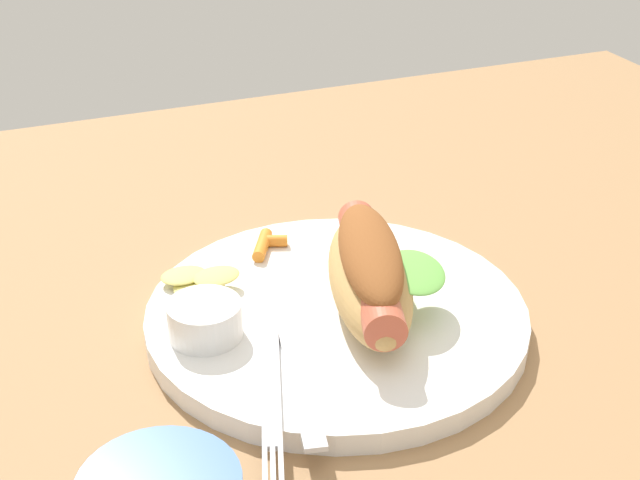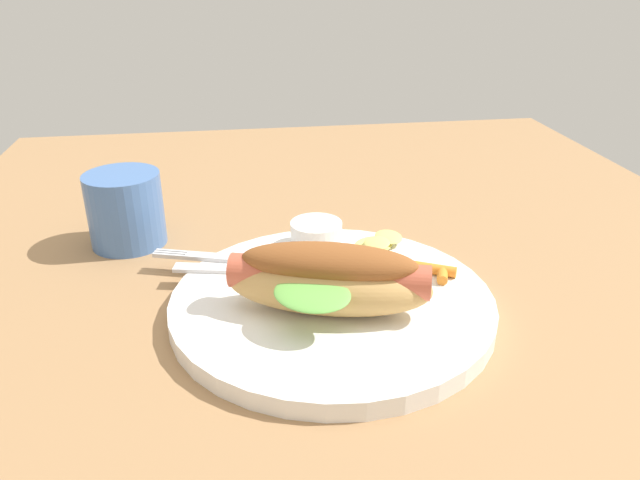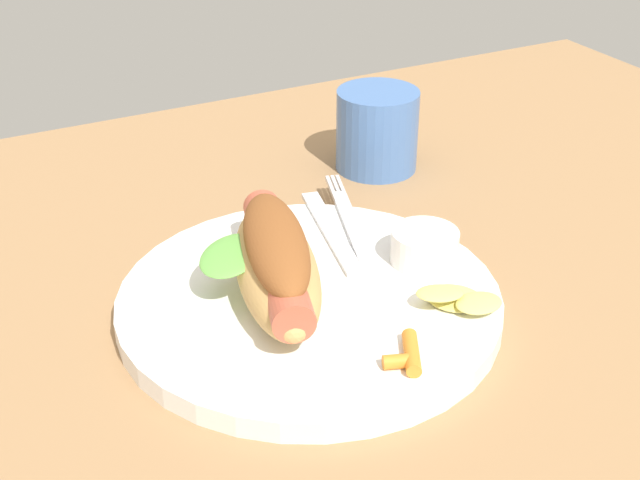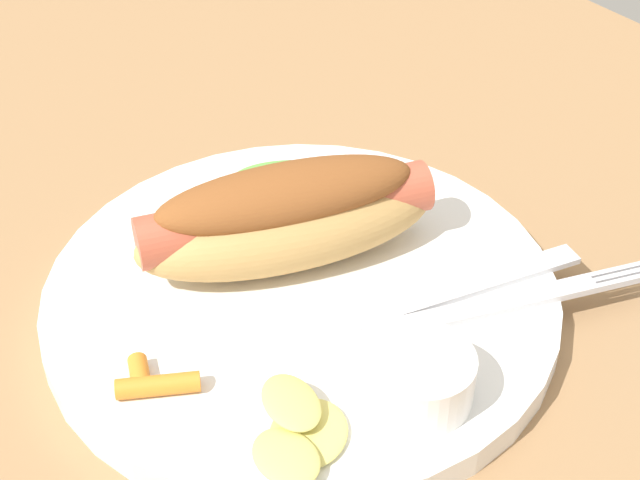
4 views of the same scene
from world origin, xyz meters
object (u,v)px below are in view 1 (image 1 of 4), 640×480
at_px(fork, 271,392).
at_px(knife, 299,378).
at_px(hot_dog, 370,271).
at_px(plate, 336,317).
at_px(carrot_garnish, 266,244).
at_px(chips_pile, 199,282).
at_px(sauce_ramekin, 205,320).

distance_m(fork, knife, 0.02).
xyz_separation_m(hot_dog, knife, (0.08, 0.06, -0.03)).
bearing_deg(knife, plate, 153.93).
bearing_deg(hot_dog, carrot_garnish, -141.39).
relative_size(hot_dog, chips_pile, 2.97).
distance_m(fork, carrot_garnish, 0.18).
xyz_separation_m(sauce_ramekin, chips_pile, (-0.01, -0.06, -0.01)).
bearing_deg(knife, hot_dog, 141.08).
xyz_separation_m(sauce_ramekin, carrot_garnish, (-0.08, -0.10, -0.01)).
relative_size(fork, knife, 1.17).
relative_size(hot_dog, knife, 1.30).
bearing_deg(fork, carrot_garnish, -179.77).
bearing_deg(plate, carrot_garnish, -78.48).
relative_size(plate, fork, 1.75).
bearing_deg(sauce_ramekin, fork, 105.40).
bearing_deg(hot_dog, chips_pile, -105.60).
distance_m(sauce_ramekin, chips_pile, 0.06).
distance_m(sauce_ramekin, carrot_garnish, 0.12).
distance_m(hot_dog, knife, 0.10).
bearing_deg(sauce_ramekin, hot_dog, 176.48).
distance_m(knife, chips_pile, 0.13).
relative_size(chips_pile, carrot_garnish, 1.49).
relative_size(plate, sauce_ramekin, 5.39).
relative_size(sauce_ramekin, knife, 0.38).
xyz_separation_m(sauce_ramekin, fork, (-0.02, 0.08, -0.01)).
bearing_deg(hot_dog, fork, -38.13).
bearing_deg(plate, sauce_ramekin, -0.24).
distance_m(plate, carrot_garnish, 0.10).
height_order(fork, chips_pile, chips_pile).
bearing_deg(carrot_garnish, fork, 72.45).
relative_size(knife, carrot_garnish, 3.42).
xyz_separation_m(fork, chips_pile, (0.01, -0.14, 0.00)).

